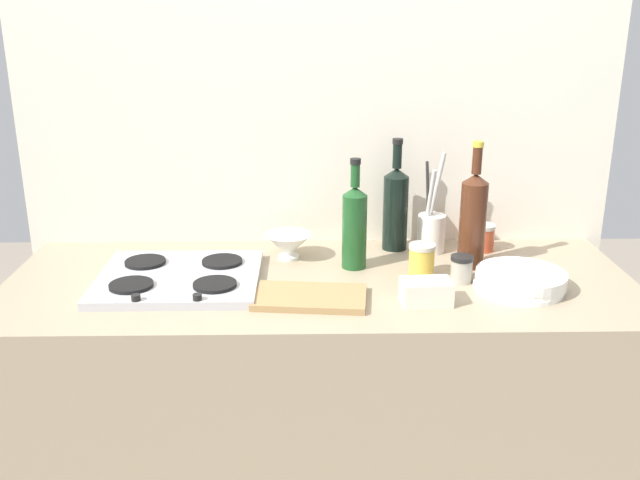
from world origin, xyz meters
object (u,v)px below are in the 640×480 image
(stovetop_hob, at_px, (179,278))
(wine_bottle_leftmost, at_px, (354,225))
(butter_dish, at_px, (426,292))
(cutting_board, at_px, (310,297))
(plate_stack, at_px, (520,281))
(wine_bottle_mid_right, at_px, (395,206))
(condiment_jar_rear, at_px, (422,260))
(mixing_bowl, at_px, (288,245))
(condiment_jar_spare, at_px, (461,269))
(condiment_jar_front, at_px, (483,237))
(utensil_crock, at_px, (431,230))
(wine_bottle_mid_left, at_px, (473,218))

(stovetop_hob, distance_m, wine_bottle_leftmost, 0.53)
(butter_dish, bearing_deg, cutting_board, 175.41)
(wine_bottle_leftmost, bearing_deg, plate_stack, -22.28)
(wine_bottle_leftmost, distance_m, wine_bottle_mid_right, 0.22)
(plate_stack, distance_m, wine_bottle_mid_right, 0.48)
(condiment_jar_rear, relative_size, cutting_board, 0.32)
(mixing_bowl, bearing_deg, condiment_jar_rear, -21.53)
(plate_stack, xyz_separation_m, condiment_jar_spare, (-0.15, 0.06, 0.01))
(mixing_bowl, height_order, cutting_board, mixing_bowl)
(condiment_jar_front, height_order, cutting_board, condiment_jar_front)
(utensil_crock, bearing_deg, wine_bottle_mid_right, 165.51)
(wine_bottle_mid_left, bearing_deg, condiment_jar_front, 63.64)
(mixing_bowl, xyz_separation_m, utensil_crock, (0.45, 0.06, 0.03))
(butter_dish, distance_m, condiment_jar_rear, 0.20)
(plate_stack, bearing_deg, wine_bottle_mid_right, 131.36)
(wine_bottle_mid_left, relative_size, mixing_bowl, 2.59)
(wine_bottle_mid_right, height_order, cutting_board, wine_bottle_mid_right)
(condiment_jar_spare, bearing_deg, butter_dish, -129.69)
(plate_stack, distance_m, wine_bottle_mid_left, 0.24)
(utensil_crock, height_order, condiment_jar_rear, utensil_crock)
(condiment_jar_rear, bearing_deg, cutting_board, -151.81)
(plate_stack, xyz_separation_m, wine_bottle_mid_right, (-0.31, 0.35, 0.11))
(stovetop_hob, xyz_separation_m, wine_bottle_mid_right, (0.64, 0.28, 0.13))
(plate_stack, xyz_separation_m, wine_bottle_leftmost, (-0.45, 0.18, 0.11))
(wine_bottle_mid_left, distance_m, cutting_board, 0.56)
(stovetop_hob, bearing_deg, condiment_jar_spare, -0.73)
(wine_bottle_mid_right, bearing_deg, cutting_board, -123.50)
(butter_dish, relative_size, condiment_jar_front, 1.52)
(plate_stack, xyz_separation_m, wine_bottle_mid_left, (-0.10, 0.18, 0.12))
(stovetop_hob, distance_m, butter_dish, 0.70)
(wine_bottle_mid_left, relative_size, condiment_jar_spare, 4.91)
(wine_bottle_leftmost, relative_size, mixing_bowl, 2.26)
(plate_stack, bearing_deg, cutting_board, -173.58)
(wine_bottle_mid_right, relative_size, mixing_bowl, 2.43)
(wine_bottle_mid_left, distance_m, condiment_jar_rear, 0.20)
(mixing_bowl, bearing_deg, condiment_jar_spare, -22.15)
(wine_bottle_mid_right, bearing_deg, wine_bottle_leftmost, -130.45)
(stovetop_hob, xyz_separation_m, plate_stack, (0.95, -0.07, 0.01))
(stovetop_hob, distance_m, condiment_jar_front, 0.96)
(wine_bottle_mid_right, distance_m, condiment_jar_front, 0.30)
(butter_dish, bearing_deg, condiment_jar_rear, 84.77)
(wine_bottle_mid_right, bearing_deg, plate_stack, -48.64)
(wine_bottle_leftmost, height_order, mixing_bowl, wine_bottle_leftmost)
(condiment_jar_front, xyz_separation_m, cutting_board, (-0.55, -0.39, -0.03))
(mixing_bowl, relative_size, condiment_jar_rear, 1.53)
(utensil_crock, height_order, condiment_jar_spare, utensil_crock)
(stovetop_hob, relative_size, condiment_jar_rear, 4.72)
(wine_bottle_mid_left, bearing_deg, wine_bottle_leftmost, -179.94)
(wine_bottle_leftmost, bearing_deg, condiment_jar_rear, -21.55)
(plate_stack, distance_m, mixing_bowl, 0.70)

